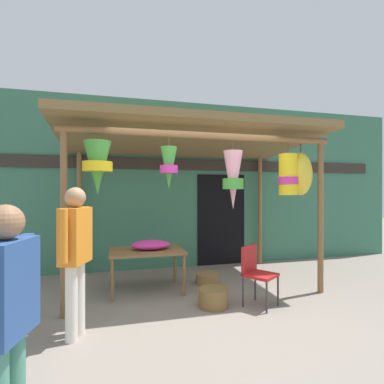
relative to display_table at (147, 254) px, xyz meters
name	(u,v)px	position (x,y,z in m)	size (l,w,h in m)	color
ground_plane	(198,304)	(0.64, -0.78, -0.61)	(30.00, 30.00, 0.00)	gray
shop_facade	(168,184)	(0.65, 1.56, 1.17)	(11.32, 0.29, 3.56)	#387056
market_stall_canopy	(194,149)	(0.81, 0.05, 1.75)	(4.35, 2.55, 2.74)	brown
display_table	(147,254)	(0.00, 0.00, 0.00)	(1.19, 0.81, 0.68)	brown
flower_heap_on_table	(152,245)	(0.08, 0.01, 0.14)	(0.63, 0.44, 0.15)	#D13399
folding_chair	(256,270)	(1.44, -1.01, -0.10)	(0.56, 0.56, 0.84)	#AD1E1E
wicker_basket_by_table	(213,298)	(0.83, -0.92, -0.48)	(0.42, 0.42, 0.26)	brown
wicker_basket_spare	(208,279)	(1.08, 0.11, -0.51)	(0.42, 0.42, 0.19)	olive
vendor_in_orange	(5,313)	(-1.17, -2.98, 0.30)	(0.31, 0.58, 1.55)	#4C8E7A
customer_foreground	(75,249)	(-0.95, -1.38, 0.38)	(0.35, 0.56, 1.67)	silver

